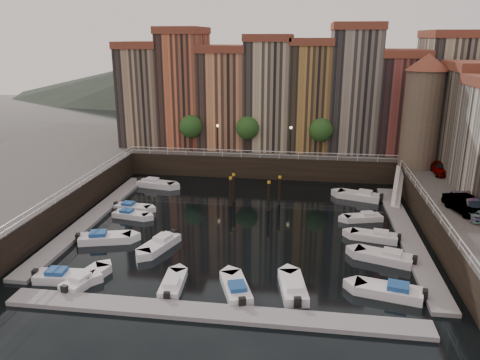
% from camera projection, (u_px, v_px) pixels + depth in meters
% --- Properties ---
extents(ground, '(200.00, 200.00, 0.00)m').
position_uv_depth(ground, '(244.00, 223.00, 48.82)').
color(ground, black).
rests_on(ground, ground).
extents(quay_far, '(80.00, 20.00, 3.00)m').
position_uv_depth(quay_far, '(266.00, 151.00, 72.98)').
color(quay_far, black).
rests_on(quay_far, ground).
extents(dock_left, '(2.00, 28.00, 0.35)m').
position_uv_depth(dock_left, '(93.00, 217.00, 50.02)').
color(dock_left, gray).
rests_on(dock_left, ground).
extents(dock_right, '(2.00, 28.00, 0.35)m').
position_uv_depth(dock_right, '(407.00, 234.00, 45.63)').
color(dock_right, gray).
rests_on(dock_right, ground).
extents(dock_near, '(30.00, 2.00, 0.35)m').
position_uv_depth(dock_near, '(212.00, 313.00, 32.69)').
color(dock_near, gray).
rests_on(dock_near, ground).
extents(mountains, '(145.00, 100.00, 18.00)m').
position_uv_depth(mountains, '(295.00, 71.00, 150.34)').
color(mountains, '#2D382D').
rests_on(mountains, ground).
extents(far_terrace, '(48.70, 10.30, 17.50)m').
position_uv_depth(far_terrace, '(289.00, 92.00, 67.39)').
color(far_terrace, '#9C8063').
rests_on(far_terrace, quay_far).
extents(corner_tower, '(5.20, 5.20, 13.80)m').
position_uv_depth(corner_tower, '(423.00, 109.00, 56.83)').
color(corner_tower, '#6B5B4C').
rests_on(corner_tower, quay_right).
extents(promenade_trees, '(21.20, 3.20, 5.20)m').
position_uv_depth(promenade_trees, '(252.00, 128.00, 64.29)').
color(promenade_trees, black).
rests_on(promenade_trees, quay_far).
extents(street_lamps, '(10.36, 0.36, 4.18)m').
position_uv_depth(street_lamps, '(254.00, 135.00, 63.50)').
color(street_lamps, black).
rests_on(street_lamps, quay_far).
extents(railings, '(36.08, 34.04, 0.52)m').
position_uv_depth(railings, '(250.00, 175.00, 52.33)').
color(railings, white).
rests_on(railings, ground).
extents(gangway, '(2.78, 8.32, 3.73)m').
position_uv_depth(gangway, '(398.00, 184.00, 55.40)').
color(gangway, white).
rests_on(gangway, ground).
extents(mooring_pilings, '(5.86, 2.72, 3.78)m').
position_uv_depth(mooring_pilings, '(253.00, 192.00, 53.37)').
color(mooring_pilings, black).
rests_on(mooring_pilings, ground).
extents(boat_left_0, '(4.90, 2.10, 1.11)m').
position_uv_depth(boat_left_0, '(63.00, 277.00, 37.18)').
color(boat_left_0, silver).
rests_on(boat_left_0, ground).
extents(boat_left_1, '(5.21, 3.06, 1.17)m').
position_uv_depth(boat_left_1, '(104.00, 238.00, 44.28)').
color(boat_left_1, silver).
rests_on(boat_left_1, ground).
extents(boat_left_2, '(4.24, 2.14, 0.95)m').
position_uv_depth(boat_left_2, '(130.00, 215.00, 50.30)').
color(boat_left_2, silver).
rests_on(boat_left_2, ground).
extents(boat_left_3, '(4.31, 1.89, 0.98)m').
position_uv_depth(boat_left_3, '(132.00, 207.00, 52.43)').
color(boat_left_3, silver).
rests_on(boat_left_3, ground).
extents(boat_left_4, '(5.28, 2.74, 1.18)m').
position_uv_depth(boat_left_4, '(155.00, 184.00, 60.53)').
color(boat_left_4, silver).
rests_on(boat_left_4, ground).
extents(boat_right_0, '(5.33, 2.91, 1.19)m').
position_uv_depth(boat_right_0, '(390.00, 291.00, 35.04)').
color(boat_right_0, silver).
rests_on(boat_right_0, ground).
extents(boat_right_1, '(5.26, 3.35, 1.18)m').
position_uv_depth(boat_right_1, '(385.00, 257.00, 40.47)').
color(boat_right_1, silver).
rests_on(boat_right_1, ground).
extents(boat_right_2, '(4.75, 2.56, 1.06)m').
position_uv_depth(boat_right_2, '(375.00, 236.00, 44.74)').
color(boat_right_2, silver).
rests_on(boat_right_2, ground).
extents(boat_right_3, '(4.29, 2.50, 0.96)m').
position_uv_depth(boat_right_3, '(364.00, 217.00, 49.49)').
color(boat_right_3, silver).
rests_on(boat_right_3, ground).
extents(boat_right_4, '(5.40, 3.37, 1.21)m').
position_uv_depth(boat_right_4, '(360.00, 196.00, 55.96)').
color(boat_right_4, silver).
rests_on(boat_right_4, ground).
extents(boat_near_0, '(2.79, 4.72, 1.06)m').
position_uv_depth(boat_near_0, '(85.00, 279.00, 36.90)').
color(boat_near_0, silver).
rests_on(boat_near_0, ground).
extents(boat_near_1, '(1.87, 4.41, 1.00)m').
position_uv_depth(boat_near_1, '(173.00, 284.00, 36.13)').
color(boat_near_1, silver).
rests_on(boat_near_1, ground).
extents(boat_near_2, '(3.20, 4.92, 1.11)m').
position_uv_depth(boat_near_2, '(236.00, 289.00, 35.44)').
color(boat_near_2, silver).
rests_on(boat_near_2, ground).
extents(boat_near_3, '(2.59, 5.10, 1.14)m').
position_uv_depth(boat_near_3, '(293.00, 288.00, 35.51)').
color(boat_near_3, silver).
rests_on(boat_near_3, ground).
extents(car_a, '(1.84, 4.43, 1.50)m').
position_uv_depth(car_a, '(441.00, 169.00, 55.08)').
color(car_a, gray).
rests_on(car_a, quay_right).
extents(car_b, '(3.00, 5.14, 1.60)m').
position_uv_depth(car_b, '(464.00, 206.00, 42.93)').
color(car_b, gray).
rests_on(car_b, quay_right).
extents(car_c, '(2.91, 5.46, 1.51)m').
position_uv_depth(car_c, '(472.00, 208.00, 42.41)').
color(car_c, gray).
rests_on(car_c, quay_right).
extents(boat_extra_360, '(3.15, 5.04, 1.13)m').
position_uv_depth(boat_extra_360, '(160.00, 244.00, 43.01)').
color(boat_extra_360, silver).
rests_on(boat_extra_360, ground).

